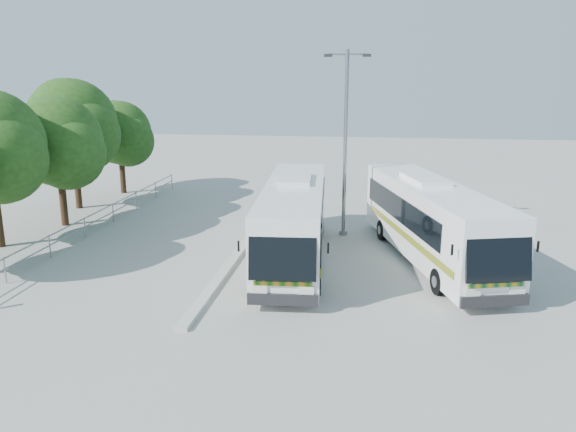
% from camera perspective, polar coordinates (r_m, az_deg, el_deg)
% --- Properties ---
extents(ground, '(100.00, 100.00, 0.00)m').
position_cam_1_polar(ground, '(22.30, -0.20, -5.42)').
color(ground, '#9C9C97').
rests_on(ground, ground).
extents(kerb_divider, '(0.40, 16.00, 0.15)m').
position_cam_1_polar(kerb_divider, '(24.55, -4.84, -3.44)').
color(kerb_divider, '#B2B2AD').
rests_on(kerb_divider, ground).
extents(railing, '(0.06, 22.00, 1.00)m').
position_cam_1_polar(railing, '(28.82, -19.05, -0.17)').
color(railing, gray).
rests_on(railing, ground).
extents(tree_far_c, '(4.97, 4.69, 6.49)m').
position_cam_1_polar(tree_far_c, '(30.19, -22.26, 6.98)').
color(tree_far_c, '#382314').
rests_on(tree_far_c, ground).
extents(tree_far_d, '(5.62, 5.30, 7.33)m').
position_cam_1_polar(tree_far_d, '(33.93, -20.98, 8.71)').
color(tree_far_d, '#382314').
rests_on(tree_far_d, ground).
extents(tree_far_e, '(4.54, 4.28, 5.92)m').
position_cam_1_polar(tree_far_e, '(37.70, -16.64, 8.08)').
color(tree_far_e, '#382314').
rests_on(tree_far_e, ground).
extents(coach_main, '(3.08, 11.52, 3.16)m').
position_cam_1_polar(coach_main, '(22.98, 0.60, -0.32)').
color(coach_main, white).
rests_on(coach_main, ground).
extents(coach_adjacent, '(5.21, 11.59, 3.16)m').
position_cam_1_polar(coach_adjacent, '(23.58, 14.35, -0.39)').
color(coach_adjacent, white).
rests_on(coach_adjacent, ground).
extents(lamppost, '(2.10, 0.33, 8.59)m').
position_cam_1_polar(lamppost, '(26.26, 5.86, 8.09)').
color(lamppost, gray).
rests_on(lamppost, ground).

